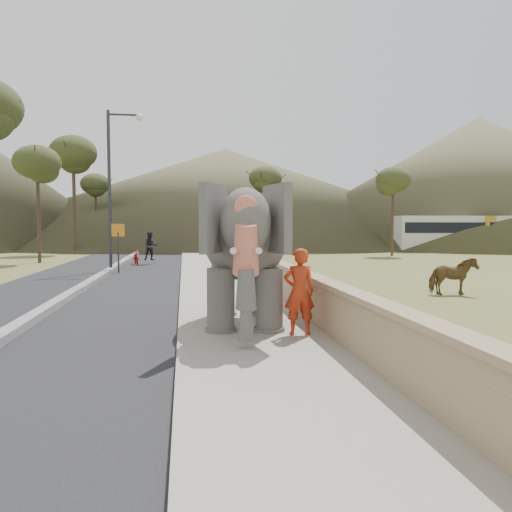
{
  "coord_description": "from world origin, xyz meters",
  "views": [
    {
      "loc": [
        -1.35,
        -7.83,
        2.4
      ],
      "look_at": [
        0.2,
        2.9,
        1.7
      ],
      "focal_mm": 35.0,
      "sensor_mm": 36.0,
      "label": 1
    }
  ],
  "objects_px": {
    "cow": "(453,276)",
    "motorcyclist": "(143,252)",
    "elephant_and_man": "(245,258)",
    "lamppost": "(116,174)"
  },
  "relations": [
    {
      "from": "cow",
      "to": "motorcyclist",
      "type": "distance_m",
      "value": 18.2
    },
    {
      "from": "elephant_and_man",
      "to": "cow",
      "type": "bearing_deg",
      "value": 30.04
    },
    {
      "from": "cow",
      "to": "motorcyclist",
      "type": "height_order",
      "value": "motorcyclist"
    },
    {
      "from": "elephant_and_man",
      "to": "lamppost",
      "type": "bearing_deg",
      "value": 107.92
    },
    {
      "from": "lamppost",
      "to": "motorcyclist",
      "type": "height_order",
      "value": "lamppost"
    },
    {
      "from": "cow",
      "to": "motorcyclist",
      "type": "bearing_deg",
      "value": 41.03
    },
    {
      "from": "elephant_and_man",
      "to": "motorcyclist",
      "type": "distance_m",
      "value": 19.01
    },
    {
      "from": "elephant_and_man",
      "to": "motorcyclist",
      "type": "height_order",
      "value": "elephant_and_man"
    },
    {
      "from": "cow",
      "to": "motorcyclist",
      "type": "relative_size",
      "value": 0.78
    },
    {
      "from": "lamppost",
      "to": "cow",
      "type": "xyz_separation_m",
      "value": [
        12.27,
        -10.19,
        -4.23
      ]
    }
  ]
}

